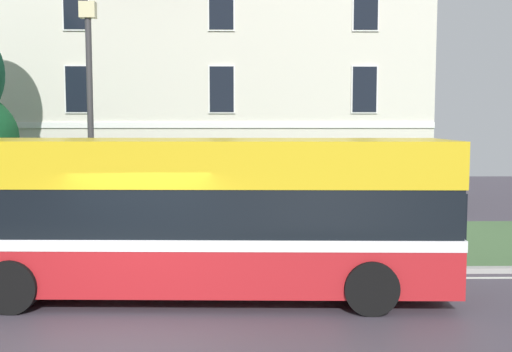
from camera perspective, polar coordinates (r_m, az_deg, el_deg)
The scene contains 5 objects.
ground_plane at distance 11.10m, azimuth -10.81°, elevation -12.72°, with size 60.00×56.00×0.18m.
georgian_townhouse at distance 25.69m, azimuth -8.48°, elevation 9.78°, with size 20.25×8.43×10.68m.
iron_verge_railing at distance 14.23m, azimuth -14.57°, elevation -6.18°, with size 12.83×0.04×0.97m.
single_decker_bus at distance 11.77m, azimuth -5.47°, elevation -3.56°, with size 9.69×2.84×3.03m.
street_lamp_post at distance 14.48m, azimuth -15.29°, elevation 5.73°, with size 0.36×0.24×5.94m.
Camera 1 is at (1.88, -9.15, 3.37)m, focal length 42.63 mm.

